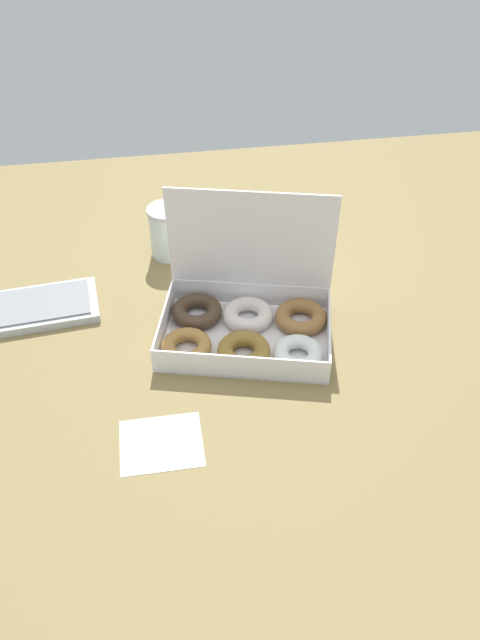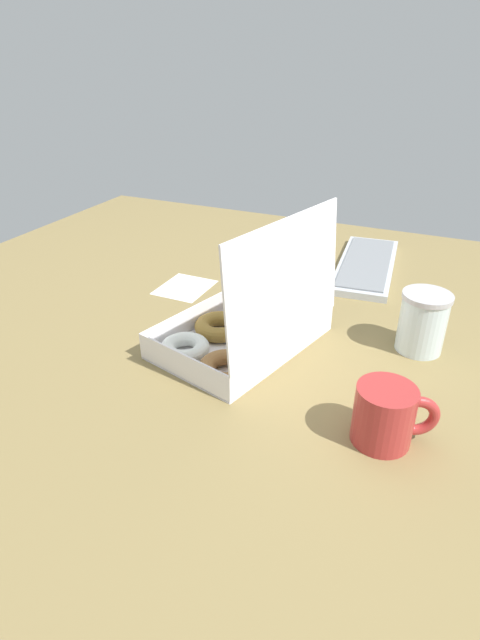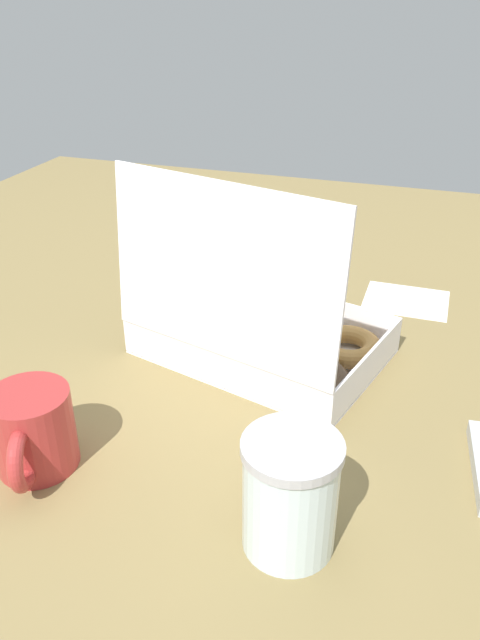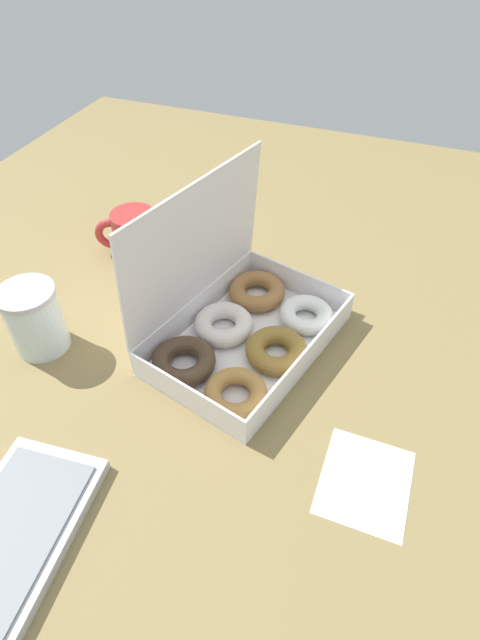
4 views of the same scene
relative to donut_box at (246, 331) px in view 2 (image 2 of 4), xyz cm
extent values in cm
cube|color=olive|center=(3.37, -3.73, -4.48)|extent=(180.00, 180.00, 2.00)
cube|color=white|center=(-0.39, -1.39, -3.28)|extent=(38.36, 30.67, 0.40)
cube|color=white|center=(-16.41, 2.96, -0.46)|extent=(6.32, 21.98, 5.23)
cube|color=white|center=(15.63, -5.73, -0.46)|extent=(6.32, 21.98, 5.23)
cube|color=white|center=(-3.30, -12.14, -0.46)|extent=(31.77, 8.97, 5.23)
cube|color=white|center=(2.52, 9.36, -0.46)|extent=(31.77, 8.97, 5.23)
cube|color=white|center=(2.36, 8.76, 13.46)|extent=(32.97, 10.77, 22.64)
torus|color=#AA7A3C|center=(-12.56, -3.81, -1.55)|extent=(13.89, 13.89, 2.76)
torus|color=olive|center=(-1.69, -6.90, -1.55)|extent=(13.86, 13.86, 3.21)
torus|color=white|center=(8.60, -9.31, -1.55)|extent=(13.04, 13.04, 2.88)
torus|color=#493624|center=(-9.37, 6.63, -1.55)|extent=(11.85, 11.85, 3.12)
torus|color=silver|center=(1.03, 3.73, -1.55)|extent=(13.58, 13.58, 3.10)
torus|color=#9B6A39|center=(11.70, 1.21, -1.55)|extent=(14.94, 14.94, 3.09)
cube|color=#B7BDC5|center=(-50.33, 13.91, -2.58)|extent=(41.73, 17.93, 1.80)
cube|color=gray|center=(-50.33, 13.91, -1.48)|extent=(38.29, 15.36, 0.40)
cylinder|color=#A72E2D|center=(16.97, 29.93, 1.30)|extent=(9.11, 9.11, 9.56)
torus|color=#A72E2D|center=(15.17, 34.47, 1.30)|extent=(4.10, 7.11, 6.99)
cylinder|color=black|center=(16.97, 29.93, 4.36)|extent=(8.02, 8.02, 0.57)
cylinder|color=silver|center=(-12.90, 32.00, 2.16)|extent=(9.05, 9.05, 11.28)
cylinder|color=#B2B2B7|center=(-12.90, 32.00, 8.30)|extent=(9.50, 9.50, 1.00)
cube|color=white|center=(-19.18, -25.32, -3.41)|extent=(14.12, 12.03, 0.15)
camera|label=1|loc=(-17.01, -94.15, 81.52)|focal=35.00mm
camera|label=2|loc=(79.54, 34.33, 49.87)|focal=28.00mm
camera|label=3|loc=(-22.09, 74.79, 45.22)|focal=35.00mm
camera|label=4|loc=(-57.14, -21.17, 60.08)|focal=28.00mm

